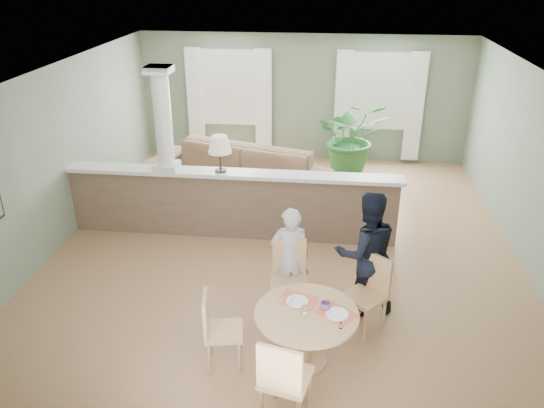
# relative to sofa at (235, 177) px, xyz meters

# --- Properties ---
(ground) EXTENTS (8.00, 8.00, 0.00)m
(ground) POSITION_rel_sofa_xyz_m (1.07, -1.48, -0.49)
(ground) COLOR tan
(ground) RESTS_ON ground
(room_shell) EXTENTS (7.02, 8.02, 2.71)m
(room_shell) POSITION_rel_sofa_xyz_m (1.05, -0.85, 1.32)
(room_shell) COLOR gray
(room_shell) RESTS_ON ground
(pony_wall) EXTENTS (5.32, 0.38, 2.70)m
(pony_wall) POSITION_rel_sofa_xyz_m (0.09, -1.28, 0.22)
(pony_wall) COLOR #77614C
(pony_wall) RESTS_ON ground
(sofa) EXTENTS (3.57, 2.22, 0.97)m
(sofa) POSITION_rel_sofa_xyz_m (0.00, 0.00, 0.00)
(sofa) COLOR #8E684D
(sofa) RESTS_ON ground
(houseplant) EXTENTS (1.44, 1.27, 1.55)m
(houseplant) POSITION_rel_sofa_xyz_m (2.14, 1.72, 0.29)
(houseplant) COLOR #28642A
(houseplant) RESTS_ON ground
(dining_table) EXTENTS (1.12, 1.12, 0.77)m
(dining_table) POSITION_rel_sofa_xyz_m (1.53, -4.14, 0.06)
(dining_table) COLOR tan
(dining_table) RESTS_ON ground
(chair_far_boy) EXTENTS (0.46, 0.46, 0.97)m
(chair_far_boy) POSITION_rel_sofa_xyz_m (1.25, -3.20, 0.05)
(chair_far_boy) COLOR tan
(chair_far_boy) RESTS_ON ground
(chair_far_man) EXTENTS (0.61, 0.61, 0.95)m
(chair_far_man) POSITION_rel_sofa_xyz_m (2.23, -3.41, 0.04)
(chair_far_man) COLOR tan
(chair_far_man) RESTS_ON ground
(chair_near) EXTENTS (0.55, 0.55, 1.00)m
(chair_near) POSITION_rel_sofa_xyz_m (1.35, -5.00, 0.07)
(chair_near) COLOR tan
(chair_near) RESTS_ON ground
(chair_side) EXTENTS (0.47, 0.47, 0.90)m
(chair_side) POSITION_rel_sofa_xyz_m (0.56, -4.26, 0.01)
(chair_side) COLOR tan
(chair_side) RESTS_ON ground
(child_person) EXTENTS (0.55, 0.41, 1.38)m
(child_person) POSITION_rel_sofa_xyz_m (1.25, -3.04, 0.20)
(child_person) COLOR #A6A5AB
(child_person) RESTS_ON ground
(man_person) EXTENTS (0.92, 0.79, 1.63)m
(man_person) POSITION_rel_sofa_xyz_m (2.19, -3.05, 0.33)
(man_person) COLOR black
(man_person) RESTS_ON ground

